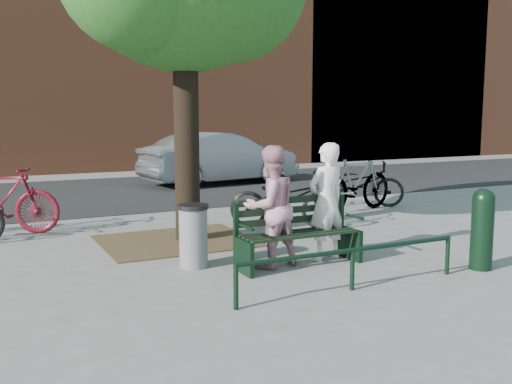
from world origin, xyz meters
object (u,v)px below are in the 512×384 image
park_bench (297,230)px  person_left (326,202)px  parked_car (220,158)px  person_right (270,207)px  litter_bin (193,236)px  bollard (482,226)px  bicycle_c (284,200)px

park_bench → person_left: size_ratio=1.05×
park_bench → parked_car: size_ratio=0.37×
person_right → parked_car: (3.04, 8.84, -0.05)m
litter_bin → parked_car: size_ratio=0.18×
park_bench → litter_bin: (-1.30, 0.52, -0.05)m
park_bench → bollard: bearing=-31.9°
person_right → park_bench: bearing=161.3°
person_left → litter_bin: size_ratio=1.94×
park_bench → parked_car: 9.30m
bollard → bicycle_c: (-0.99, 3.58, -0.06)m
person_right → bollard: person_right is taller
parked_car → litter_bin: bearing=147.1°
person_right → bollard: size_ratio=1.51×
person_right → litter_bin: person_right is taller
person_left → bicycle_c: (0.57, 2.22, -0.31)m
park_bench → litter_bin: park_bench is taller
park_bench → bollard: (2.08, -1.30, 0.10)m
bicycle_c → parked_car: (1.57, 6.62, 0.25)m
person_right → litter_bin: (-0.93, 0.45, -0.39)m
bicycle_c → park_bench: bearing=-171.3°
litter_bin → bicycle_c: size_ratio=0.43×
park_bench → person_left: bearing=7.7°
bicycle_c → parked_car: parked_car is taller
bollard → person_right: bearing=150.9°
bollard → bicycle_c: 3.72m
bollard → parked_car: size_ratio=0.23×
person_left → bollard: size_ratio=1.53×
person_right → litter_bin: 1.11m
bollard → litter_bin: bearing=151.8°
bollard → parked_car: bearing=86.7°
person_left → bicycle_c: 2.31m
park_bench → bicycle_c: bicycle_c is taller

